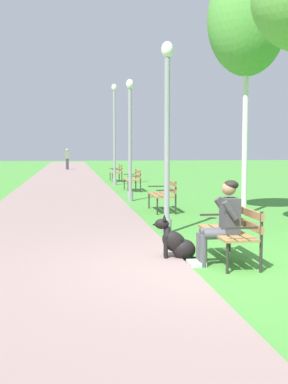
{
  "coord_description": "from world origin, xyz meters",
  "views": [
    {
      "loc": [
        -1.92,
        -6.71,
        1.72
      ],
      "look_at": [
        -0.56,
        2.5,
        0.9
      ],
      "focal_mm": 47.08,
      "sensor_mm": 36.0,
      "label": 1
    }
  ],
  "objects_px": {
    "park_bench_mid": "(164,192)",
    "pedestrian_distant": "(67,159)",
    "park_bench_furthest": "(117,171)",
    "lamp_post_mid": "(130,138)",
    "lamp_post_near": "(167,135)",
    "birch_tree_third": "(247,21)",
    "dog_black": "(177,243)",
    "lamp_post_far": "(114,133)",
    "park_bench_far": "(134,178)",
    "person_seated_on_near_bench": "(223,219)",
    "park_bench_near": "(233,228)"
  },
  "relations": [
    {
      "from": "park_bench_near",
      "to": "birch_tree_third",
      "type": "bearing_deg",
      "value": 68.67
    },
    {
      "from": "park_bench_mid",
      "to": "park_bench_far",
      "type": "distance_m",
      "value": 6.54
    },
    {
      "from": "park_bench_mid",
      "to": "lamp_post_far",
      "type": "height_order",
      "value": "lamp_post_far"
    },
    {
      "from": "person_seated_on_near_bench",
      "to": "park_bench_far",
      "type": "bearing_deg",
      "value": 88.66
    },
    {
      "from": "dog_black",
      "to": "lamp_post_far",
      "type": "relative_size",
      "value": 0.18
    },
    {
      "from": "park_bench_mid",
      "to": "birch_tree_third",
      "type": "distance_m",
      "value": 4.87
    },
    {
      "from": "lamp_post_far",
      "to": "pedestrian_distant",
      "type": "xyz_separation_m",
      "value": [
        -2.24,
        16.23,
        -1.54
      ]
    },
    {
      "from": "park_bench_near",
      "to": "lamp_post_far",
      "type": "bearing_deg",
      "value": 91.36
    },
    {
      "from": "park_bench_mid",
      "to": "park_bench_furthest",
      "type": "xyz_separation_m",
      "value": [
        -0.12,
        12.42,
        0.0
      ]
    },
    {
      "from": "park_bench_far",
      "to": "person_seated_on_near_bench",
      "type": "xyz_separation_m",
      "value": [
        -0.3,
        -12.82,
        0.17
      ]
    },
    {
      "from": "park_bench_mid",
      "to": "dog_black",
      "type": "bearing_deg",
      "value": -98.65
    },
    {
      "from": "park_bench_mid",
      "to": "lamp_post_far",
      "type": "distance_m",
      "value": 9.97
    },
    {
      "from": "park_bench_far",
      "to": "person_seated_on_near_bench",
      "type": "bearing_deg",
      "value": -91.34
    },
    {
      "from": "park_bench_far",
      "to": "dog_black",
      "type": "distance_m",
      "value": 12.45
    },
    {
      "from": "park_bench_furthest",
      "to": "park_bench_near",
      "type": "bearing_deg",
      "value": -89.92
    },
    {
      "from": "park_bench_mid",
      "to": "pedestrian_distant",
      "type": "bearing_deg",
      "value": 95.96
    },
    {
      "from": "park_bench_far",
      "to": "park_bench_furthest",
      "type": "height_order",
      "value": "same"
    },
    {
      "from": "person_seated_on_near_bench",
      "to": "lamp_post_far",
      "type": "height_order",
      "value": "lamp_post_far"
    },
    {
      "from": "lamp_post_near",
      "to": "park_bench_mid",
      "type": "bearing_deg",
      "value": 80.3
    },
    {
      "from": "park_bench_furthest",
      "to": "dog_black",
      "type": "relative_size",
      "value": 1.8
    },
    {
      "from": "park_bench_far",
      "to": "lamp_post_far",
      "type": "xyz_separation_m",
      "value": [
        -0.47,
        3.25,
        1.87
      ]
    },
    {
      "from": "park_bench_near",
      "to": "lamp_post_near",
      "type": "relative_size",
      "value": 0.4
    },
    {
      "from": "park_bench_furthest",
      "to": "person_seated_on_near_bench",
      "type": "xyz_separation_m",
      "value": [
        -0.18,
        -18.7,
        0.17
      ]
    },
    {
      "from": "park_bench_near",
      "to": "pedestrian_distant",
      "type": "distance_m",
      "value": 32.24
    },
    {
      "from": "park_bench_furthest",
      "to": "lamp_post_far",
      "type": "bearing_deg",
      "value": -97.65
    },
    {
      "from": "park_bench_near",
      "to": "park_bench_furthest",
      "type": "distance_m",
      "value": 18.54
    },
    {
      "from": "lamp_post_far",
      "to": "birch_tree_third",
      "type": "height_order",
      "value": "birch_tree_third"
    },
    {
      "from": "park_bench_furthest",
      "to": "lamp_post_near",
      "type": "distance_m",
      "value": 15.99
    },
    {
      "from": "lamp_post_near",
      "to": "park_bench_near",
      "type": "bearing_deg",
      "value": -79.18
    },
    {
      "from": "pedestrian_distant",
      "to": "park_bench_near",
      "type": "bearing_deg",
      "value": -85.34
    },
    {
      "from": "dog_black",
      "to": "lamp_post_mid",
      "type": "relative_size",
      "value": 0.21
    },
    {
      "from": "park_bench_far",
      "to": "birch_tree_third",
      "type": "xyz_separation_m",
      "value": [
        1.92,
        -7.51,
        4.37
      ]
    },
    {
      "from": "park_bench_furthest",
      "to": "lamp_post_near",
      "type": "xyz_separation_m",
      "value": [
        -0.48,
        -15.91,
        1.45
      ]
    },
    {
      "from": "lamp_post_mid",
      "to": "pedestrian_distant",
      "type": "xyz_separation_m",
      "value": [
        -2.12,
        23.23,
        -1.18
      ]
    },
    {
      "from": "lamp_post_far",
      "to": "person_seated_on_near_bench",
      "type": "bearing_deg",
      "value": -89.39
    },
    {
      "from": "lamp_post_far",
      "to": "pedestrian_distant",
      "type": "distance_m",
      "value": 16.45
    },
    {
      "from": "person_seated_on_near_bench",
      "to": "park_bench_mid",
      "type": "bearing_deg",
      "value": 87.24
    },
    {
      "from": "park_bench_mid",
      "to": "lamp_post_far",
      "type": "relative_size",
      "value": 0.33
    },
    {
      "from": "lamp_post_near",
      "to": "birch_tree_third",
      "type": "height_order",
      "value": "birch_tree_third"
    },
    {
      "from": "park_bench_mid",
      "to": "person_seated_on_near_bench",
      "type": "bearing_deg",
      "value": -92.76
    },
    {
      "from": "lamp_post_mid",
      "to": "park_bench_far",
      "type": "bearing_deg",
      "value": 81.12
    },
    {
      "from": "dog_black",
      "to": "pedestrian_distant",
      "type": "bearing_deg",
      "value": 93.27
    },
    {
      "from": "park_bench_near",
      "to": "lamp_post_near",
      "type": "xyz_separation_m",
      "value": [
        -0.5,
        2.63,
        1.45
      ]
    },
    {
      "from": "lamp_post_near",
      "to": "pedestrian_distant",
      "type": "bearing_deg",
      "value": 94.1
    },
    {
      "from": "lamp_post_near",
      "to": "lamp_post_far",
      "type": "relative_size",
      "value": 0.82
    },
    {
      "from": "lamp_post_mid",
      "to": "birch_tree_third",
      "type": "height_order",
      "value": "birch_tree_third"
    },
    {
      "from": "park_bench_near",
      "to": "lamp_post_far",
      "type": "height_order",
      "value": "lamp_post_far"
    },
    {
      "from": "birch_tree_third",
      "to": "pedestrian_distant",
      "type": "relative_size",
      "value": 3.81
    },
    {
      "from": "park_bench_furthest",
      "to": "lamp_post_far",
      "type": "distance_m",
      "value": 3.25
    },
    {
      "from": "park_bench_near",
      "to": "dog_black",
      "type": "bearing_deg",
      "value": 162.75
    }
  ]
}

